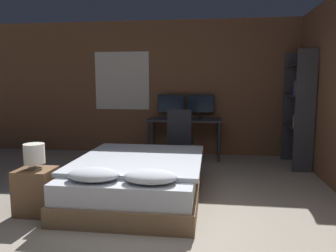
% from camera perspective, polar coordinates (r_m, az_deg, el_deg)
% --- Properties ---
extents(ground_plane, '(20.00, 20.00, 0.00)m').
position_cam_1_polar(ground_plane, '(3.07, -2.10, -21.07)').
color(ground_plane, '#9E9384').
extents(wall_back, '(12.00, 0.08, 2.70)m').
position_cam_1_polar(wall_back, '(6.69, 3.55, 6.62)').
color(wall_back, brown).
rests_on(wall_back, ground_plane).
extents(bed, '(1.58, 2.08, 0.58)m').
position_cam_1_polar(bed, '(4.24, -5.15, -9.09)').
color(bed, '#846647').
rests_on(bed, ground_plane).
extents(nightstand, '(0.40, 0.36, 0.51)m').
position_cam_1_polar(nightstand, '(4.03, -21.96, -10.48)').
color(nightstand, brown).
rests_on(nightstand, ground_plane).
extents(bedside_lamp, '(0.23, 0.23, 0.29)m').
position_cam_1_polar(bedside_lamp, '(3.92, -22.27, -4.56)').
color(bedside_lamp, gray).
rests_on(bedside_lamp, nightstand).
extents(desk, '(1.42, 0.67, 0.77)m').
position_cam_1_polar(desk, '(6.34, 2.90, 0.41)').
color(desk, '#38383D').
rests_on(desk, ground_plane).
extents(monitor_left, '(0.53, 0.16, 0.46)m').
position_cam_1_polar(monitor_left, '(6.57, 0.54, 3.79)').
color(monitor_left, black).
rests_on(monitor_left, desk).
extents(monitor_right, '(0.53, 0.16, 0.46)m').
position_cam_1_polar(monitor_right, '(6.52, 5.66, 3.73)').
color(monitor_right, black).
rests_on(monitor_right, desk).
extents(keyboard, '(0.40, 0.13, 0.02)m').
position_cam_1_polar(keyboard, '(6.11, 2.73, 1.09)').
color(keyboard, black).
rests_on(keyboard, desk).
extents(computer_mouse, '(0.07, 0.05, 0.04)m').
position_cam_1_polar(computer_mouse, '(6.09, 5.45, 1.13)').
color(computer_mouse, black).
rests_on(computer_mouse, desk).
extents(office_chair, '(0.52, 0.52, 1.02)m').
position_cam_1_polar(office_chair, '(5.62, 2.09, -3.33)').
color(office_chair, black).
rests_on(office_chair, ground_plane).
extents(bookshelf, '(0.32, 0.90, 2.00)m').
position_cam_1_polar(bookshelf, '(6.04, 21.97, 3.62)').
color(bookshelf, '#333338').
rests_on(bookshelf, ground_plane).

